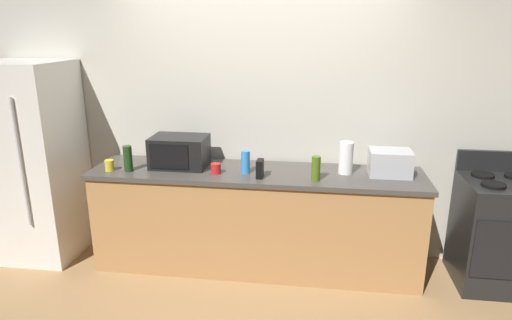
% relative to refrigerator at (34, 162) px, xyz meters
% --- Properties ---
extents(ground_plane, '(8.00, 8.00, 0.00)m').
position_rel_refrigerator_xyz_m(ground_plane, '(2.05, -0.40, -0.90)').
color(ground_plane, '#A87F51').
extents(back_wall, '(6.40, 0.10, 2.70)m').
position_rel_refrigerator_xyz_m(back_wall, '(2.05, 0.41, 0.45)').
color(back_wall, beige).
rests_on(back_wall, ground_plane).
extents(counter_run, '(2.84, 0.64, 0.90)m').
position_rel_refrigerator_xyz_m(counter_run, '(2.05, 0.00, -0.45)').
color(counter_run, '#B27F4C').
rests_on(counter_run, ground_plane).
extents(refrigerator, '(0.72, 0.73, 1.80)m').
position_rel_refrigerator_xyz_m(refrigerator, '(0.00, 0.00, 0.00)').
color(refrigerator, white).
rests_on(refrigerator, ground_plane).
extents(stove_range, '(0.60, 0.61, 1.08)m').
position_rel_refrigerator_xyz_m(stove_range, '(4.05, 0.00, -0.44)').
color(stove_range, black).
rests_on(stove_range, ground_plane).
extents(microwave, '(0.48, 0.35, 0.27)m').
position_rel_refrigerator_xyz_m(microwave, '(1.37, 0.05, 0.13)').
color(microwave, black).
rests_on(microwave, counter_run).
extents(toaster_oven, '(0.34, 0.26, 0.21)m').
position_rel_refrigerator_xyz_m(toaster_oven, '(3.16, 0.06, 0.10)').
color(toaster_oven, '#B7BABF').
rests_on(toaster_oven, counter_run).
extents(paper_towel_roll, '(0.12, 0.12, 0.27)m').
position_rel_refrigerator_xyz_m(paper_towel_roll, '(2.80, 0.05, 0.13)').
color(paper_towel_roll, white).
rests_on(paper_towel_roll, counter_run).
extents(cordless_phone, '(0.05, 0.11, 0.15)m').
position_rel_refrigerator_xyz_m(cordless_phone, '(2.10, -0.16, 0.07)').
color(cordless_phone, black).
rests_on(cordless_phone, counter_run).
extents(bottle_olive_oil, '(0.07, 0.07, 0.20)m').
position_rel_refrigerator_xyz_m(bottle_olive_oil, '(2.56, -0.16, 0.10)').
color(bottle_olive_oil, '#4C6B19').
rests_on(bottle_olive_oil, counter_run).
extents(bottle_spray_cleaner, '(0.07, 0.07, 0.19)m').
position_rel_refrigerator_xyz_m(bottle_spray_cleaner, '(1.97, -0.06, 0.10)').
color(bottle_spray_cleaner, '#338CE5').
rests_on(bottle_spray_cleaner, counter_run).
extents(bottle_wine, '(0.07, 0.07, 0.22)m').
position_rel_refrigerator_xyz_m(bottle_wine, '(0.97, -0.14, 0.11)').
color(bottle_wine, '#1E3F19').
rests_on(bottle_wine, counter_run).
extents(mug_yellow, '(0.08, 0.08, 0.09)m').
position_rel_refrigerator_xyz_m(mug_yellow, '(0.81, -0.15, 0.05)').
color(mug_yellow, yellow).
rests_on(mug_yellow, counter_run).
extents(mug_red, '(0.08, 0.08, 0.09)m').
position_rel_refrigerator_xyz_m(mug_red, '(1.72, -0.10, 0.04)').
color(mug_red, red).
rests_on(mug_red, counter_run).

